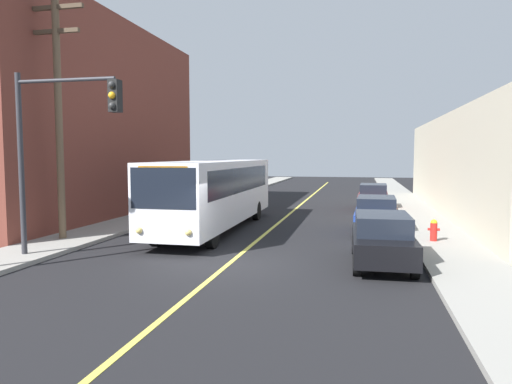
# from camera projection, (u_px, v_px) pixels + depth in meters

# --- Properties ---
(ground_plane) EXTENTS (120.00, 120.00, 0.00)m
(ground_plane) POSITION_uv_depth(u_px,v_px,m) (230.00, 263.00, 14.82)
(ground_plane) COLOR black
(sidewalk_left) EXTENTS (2.50, 90.00, 0.15)m
(sidewalk_left) POSITION_uv_depth(u_px,v_px,m) (156.00, 215.00, 26.14)
(sidewalk_left) COLOR gray
(sidewalk_left) RESTS_ON ground
(sidewalk_right) EXTENTS (2.50, 90.00, 0.15)m
(sidewalk_right) POSITION_uv_depth(u_px,v_px,m) (426.00, 223.00, 22.94)
(sidewalk_right) COLOR gray
(sidewalk_right) RESTS_ON ground
(lane_stripe_center) EXTENTS (0.16, 60.00, 0.01)m
(lane_stripe_center) POSITION_uv_depth(u_px,v_px,m) (295.00, 209.00, 29.40)
(lane_stripe_center) COLOR #D8CC4C
(lane_stripe_center) RESTS_ON ground
(building_left_brick) EXTENTS (10.00, 18.64, 10.83)m
(building_left_brick) POSITION_uv_depth(u_px,v_px,m) (50.00, 121.00, 26.62)
(building_left_brick) COLOR brown
(building_left_brick) RESTS_ON ground
(city_bus) EXTENTS (2.62, 12.17, 3.20)m
(city_bus) POSITION_uv_depth(u_px,v_px,m) (216.00, 191.00, 21.37)
(city_bus) COLOR silver
(city_bus) RESTS_ON ground
(parked_car_black) EXTENTS (1.92, 4.45, 1.62)m
(parked_car_black) POSITION_uv_depth(u_px,v_px,m) (382.00, 239.00, 14.55)
(parked_car_black) COLOR black
(parked_car_black) RESTS_ON ground
(parked_car_blue) EXTENTS (1.92, 4.45, 1.62)m
(parked_car_blue) POSITION_uv_depth(u_px,v_px,m) (376.00, 214.00, 20.54)
(parked_car_blue) COLOR navy
(parked_car_blue) RESTS_ON ground
(parked_car_red) EXTENTS (1.94, 4.46, 1.62)m
(parked_car_red) POSITION_uv_depth(u_px,v_px,m) (373.00, 196.00, 29.45)
(parked_car_red) COLOR maroon
(parked_car_red) RESTS_ON ground
(utility_pole_near) EXTENTS (2.40, 0.28, 9.59)m
(utility_pole_near) POSITION_uv_depth(u_px,v_px,m) (58.00, 105.00, 18.05)
(utility_pole_near) COLOR brown
(utility_pole_near) RESTS_ON sidewalk_left
(traffic_signal_left_corner) EXTENTS (3.75, 0.48, 6.00)m
(traffic_signal_left_corner) POSITION_uv_depth(u_px,v_px,m) (60.00, 129.00, 14.86)
(traffic_signal_left_corner) COLOR #2D2D33
(traffic_signal_left_corner) RESTS_ON sidewalk_left
(fire_hydrant) EXTENTS (0.44, 0.26, 0.84)m
(fire_hydrant) POSITION_uv_depth(u_px,v_px,m) (434.00, 230.00, 17.85)
(fire_hydrant) COLOR red
(fire_hydrant) RESTS_ON sidewalk_right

